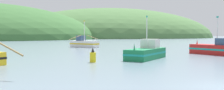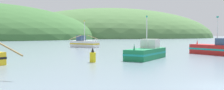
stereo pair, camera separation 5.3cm
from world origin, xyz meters
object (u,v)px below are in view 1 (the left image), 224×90
at_px(fishing_boat_red, 222,49).
at_px(fishing_boat_white, 84,43).
at_px(fishing_boat_green, 147,52).
at_px(channel_buoy, 93,56).

bearing_deg(fishing_boat_red, fishing_boat_white, 13.99).
distance_m(fishing_boat_green, channel_buoy, 7.13).
bearing_deg(fishing_boat_white, fishing_boat_green, -33.21).
height_order(fishing_boat_green, fishing_boat_red, fishing_boat_red).
distance_m(fishing_boat_red, fishing_boat_white, 29.58).
xyz_separation_m(fishing_boat_green, channel_buoy, (-6.62, -2.64, -0.13)).
xyz_separation_m(fishing_boat_green, fishing_boat_red, (11.89, 3.29, 0.05)).
distance_m(fishing_boat_white, channel_buoy, 30.15).
bearing_deg(channel_buoy, fishing_boat_green, 21.75).
xyz_separation_m(fishing_boat_white, channel_buoy, (-1.47, -30.12, -0.25)).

